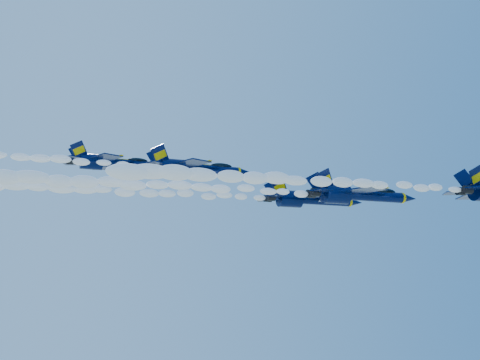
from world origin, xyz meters
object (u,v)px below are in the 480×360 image
object	(u,v)px
jet_second	(357,195)
jet_third	(309,199)
jet_fourth	(194,168)
jet_fifth	(112,163)

from	to	relation	value
jet_second	jet_third	distance (m)	10.72
jet_second	jet_fourth	world-z (taller)	jet_fourth
jet_third	jet_fourth	distance (m)	18.49
jet_fourth	jet_fifth	size ratio (longest dim) A/B	1.09
jet_fourth	jet_fifth	world-z (taller)	jet_fifth
jet_second	jet_third	world-z (taller)	jet_third
jet_fourth	jet_second	bearing A→B (deg)	-40.45
jet_second	jet_third	bearing A→B (deg)	101.46
jet_third	jet_fifth	world-z (taller)	jet_fifth
jet_fifth	jet_third	bearing A→B (deg)	-22.70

